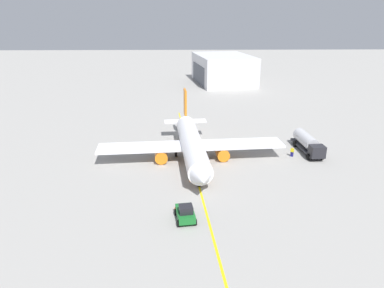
# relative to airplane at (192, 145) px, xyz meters

# --- Properties ---
(ground_plane) EXTENTS (400.00, 400.00, 0.00)m
(ground_plane) POSITION_rel_airplane_xyz_m (0.50, 0.04, -2.63)
(ground_plane) COLOR #9E9B96
(airplane) EXTENTS (30.36, 31.83, 9.61)m
(airplane) POSITION_rel_airplane_xyz_m (0.00, 0.00, 0.00)
(airplane) COLOR white
(airplane) RESTS_ON ground
(fuel_tanker) EXTENTS (10.41, 3.30, 3.15)m
(fuel_tanker) POSITION_rel_airplane_xyz_m (-3.08, 20.88, -0.90)
(fuel_tanker) COLOR #2D2D33
(fuel_tanker) RESTS_ON ground
(pushback_tug) EXTENTS (3.85, 2.76, 2.20)m
(pushback_tug) POSITION_rel_airplane_xyz_m (19.19, -1.21, -1.62)
(pushback_tug) COLOR #196B28
(pushback_tug) RESTS_ON ground
(refueling_worker) EXTENTS (0.61, 0.63, 1.71)m
(refueling_worker) POSITION_rel_airplane_xyz_m (-1.01, 17.54, -1.80)
(refueling_worker) COLOR navy
(refueling_worker) RESTS_ON ground
(safety_cone_nose) EXTENTS (0.55, 0.55, 0.62)m
(safety_cone_nose) POSITION_rel_airplane_xyz_m (16.38, -2.34, -2.32)
(safety_cone_nose) COLOR #F2590F
(safety_cone_nose) RESTS_ON ground
(distant_hangar) EXTENTS (29.41, 21.92, 9.83)m
(distant_hangar) POSITION_rel_airplane_xyz_m (-72.54, 12.93, 2.28)
(distant_hangar) COLOR silver
(distant_hangar) RESTS_ON ground
(taxi_line_marking) EXTENTS (62.69, 5.34, 0.01)m
(taxi_line_marking) POSITION_rel_airplane_xyz_m (0.50, 0.04, -2.62)
(taxi_line_marking) COLOR yellow
(taxi_line_marking) RESTS_ON ground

